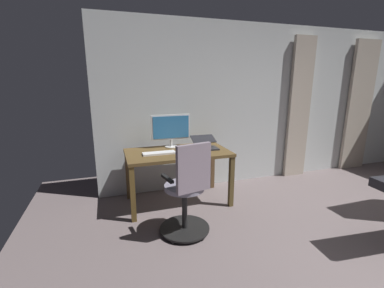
% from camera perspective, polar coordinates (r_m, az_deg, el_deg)
% --- Properties ---
extents(back_room_partition, '(5.82, 0.10, 2.52)m').
position_cam_1_polar(back_room_partition, '(4.69, 17.50, 8.14)').
color(back_room_partition, silver).
rests_on(back_room_partition, ground).
extents(curtain_left_panel, '(0.54, 0.06, 2.37)m').
position_cam_1_polar(curtain_left_panel, '(5.84, 32.58, 6.84)').
color(curtain_left_panel, '#BAAC9B').
rests_on(curtain_left_panel, ground).
extents(curtain_right_panel, '(0.40, 0.06, 2.37)m').
position_cam_1_polar(curtain_right_panel, '(4.87, 22.27, 7.02)').
color(curtain_right_panel, '#BAAC9B').
rests_on(curtain_right_panel, ground).
extents(desk, '(1.37, 0.75, 0.74)m').
position_cam_1_polar(desk, '(3.55, -3.12, -3.03)').
color(desk, brown).
rests_on(desk, ground).
extents(office_chair, '(0.56, 0.56, 1.06)m').
position_cam_1_polar(office_chair, '(2.85, -1.01, -10.60)').
color(office_chair, black).
rests_on(office_chair, ground).
extents(computer_monitor, '(0.56, 0.18, 0.46)m').
position_cam_1_polar(computer_monitor, '(3.70, -4.61, 3.40)').
color(computer_monitor, white).
rests_on(computer_monitor, desk).
extents(computer_keyboard, '(0.42, 0.13, 0.02)m').
position_cam_1_polar(computer_keyboard, '(3.41, -7.17, -1.98)').
color(computer_keyboard, white).
rests_on(computer_keyboard, desk).
extents(laptop, '(0.35, 0.33, 0.16)m').
position_cam_1_polar(laptop, '(3.65, 2.77, -0.20)').
color(laptop, '#232328').
rests_on(laptop, desk).
extents(computer_mouse, '(0.06, 0.10, 0.04)m').
position_cam_1_polar(computer_mouse, '(3.53, -2.67, -1.25)').
color(computer_mouse, '#B7BCC1').
rests_on(computer_mouse, desk).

